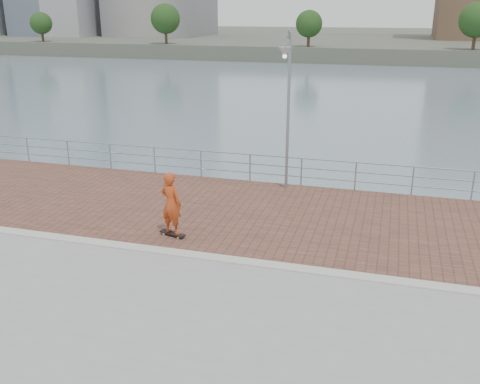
# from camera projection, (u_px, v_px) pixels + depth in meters

# --- Properties ---
(water) EXTENTS (400.00, 400.00, 0.00)m
(water) POSITION_uv_depth(u_px,v_px,m) (221.00, 322.00, 15.33)
(water) COLOR slate
(water) RESTS_ON ground
(brick_lane) EXTENTS (40.00, 6.80, 0.02)m
(brick_lane) POSITION_uv_depth(u_px,v_px,m) (253.00, 213.00, 17.94)
(brick_lane) COLOR brown
(brick_lane) RESTS_ON seawall
(curb) EXTENTS (40.00, 0.40, 0.06)m
(curb) POSITION_uv_depth(u_px,v_px,m) (220.00, 258.00, 14.67)
(curb) COLOR #B7B5AD
(curb) RESTS_ON seawall
(far_shore) EXTENTS (320.00, 95.00, 2.50)m
(far_shore) POSITION_uv_depth(u_px,v_px,m) (381.00, 40.00, 126.18)
(far_shore) COLOR #4C5142
(far_shore) RESTS_ON ground
(guardrail) EXTENTS (39.06, 0.06, 1.13)m
(guardrail) POSITION_uv_depth(u_px,v_px,m) (275.00, 166.00, 20.81)
(guardrail) COLOR #8C9EA8
(guardrail) RESTS_ON brick_lane
(street_lamp) EXTENTS (0.41, 1.19, 5.59)m
(street_lamp) POSITION_uv_depth(u_px,v_px,m) (287.00, 85.00, 18.77)
(street_lamp) COLOR gray
(street_lamp) RESTS_ON brick_lane
(skateboard) EXTENTS (0.89, 0.46, 0.10)m
(skateboard) POSITION_uv_depth(u_px,v_px,m) (173.00, 233.00, 16.13)
(skateboard) COLOR black
(skateboard) RESTS_ON brick_lane
(skateboarder) EXTENTS (0.80, 0.64, 1.92)m
(skateboarder) POSITION_uv_depth(u_px,v_px,m) (171.00, 203.00, 15.81)
(skateboarder) COLOR #B23E17
(skateboarder) RESTS_ON skateboard
(shoreline_trees) EXTENTS (143.97, 5.18, 6.91)m
(shoreline_trees) POSITION_uv_depth(u_px,v_px,m) (415.00, 22.00, 81.52)
(shoreline_trees) COLOR #473323
(shoreline_trees) RESTS_ON far_shore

